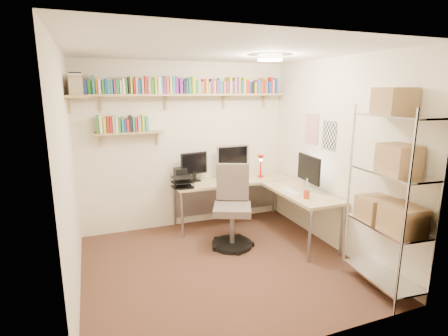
{
  "coord_description": "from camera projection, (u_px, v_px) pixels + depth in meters",
  "views": [
    {
      "loc": [
        -1.38,
        -3.64,
        2.09
      ],
      "look_at": [
        0.25,
        0.55,
        1.08
      ],
      "focal_mm": 28.0,
      "sensor_mm": 36.0,
      "label": 1
    }
  ],
  "objects": [
    {
      "name": "room_shell",
      "position": [
        221.0,
        139.0,
        3.92
      ],
      "size": [
        3.24,
        3.04,
        2.52
      ],
      "color": "#F0E3C3",
      "rests_on": "ground"
    },
    {
      "name": "wire_rack",
      "position": [
        392.0,
        180.0,
        3.5
      ],
      "size": [
        0.48,
        0.88,
        2.11
      ],
      "rotation": [
        0.0,
        0.0,
        -0.09
      ],
      "color": "silver",
      "rests_on": "ground"
    },
    {
      "name": "office_chair",
      "position": [
        232.0,
        212.0,
        4.74
      ],
      "size": [
        0.64,
        0.65,
        1.11
      ],
      "rotation": [
        0.0,
        0.0,
        -0.41
      ],
      "color": "black",
      "rests_on": "ground"
    },
    {
      "name": "ground",
      "position": [
        221.0,
        265.0,
        4.26
      ],
      "size": [
        3.2,
        3.2,
        0.0
      ],
      "primitive_type": "plane",
      "color": "#4D3221",
      "rests_on": "ground"
    },
    {
      "name": "corner_desk",
      "position": [
        242.0,
        184.0,
        5.24
      ],
      "size": [
        1.92,
        1.87,
        1.25
      ],
      "color": "#CCB885",
      "rests_on": "ground"
    },
    {
      "name": "wall_shelves",
      "position": [
        160.0,
        94.0,
        4.84
      ],
      "size": [
        3.12,
        1.09,
        0.8
      ],
      "color": "tan",
      "rests_on": "ground"
    }
  ]
}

